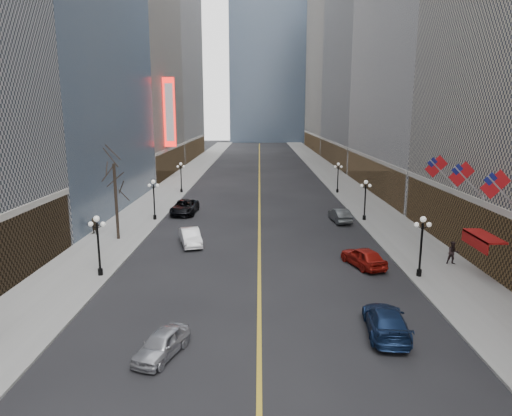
{
  "coord_description": "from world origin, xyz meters",
  "views": [
    {
      "loc": [
        -0.01,
        -2.01,
        11.96
      ],
      "look_at": [
        -0.14,
        15.73,
        8.25
      ],
      "focal_mm": 32.0,
      "sensor_mm": 36.0,
      "label": 1
    }
  ],
  "objects_px": {
    "streetlamp_east_3": "(338,174)",
    "car_nb_mid": "(191,237)",
    "streetlamp_west_3": "(181,174)",
    "car_sb_far": "(340,215)",
    "streetlamp_west_1": "(98,239)",
    "car_sb_mid": "(363,257)",
    "car_sb_near": "(386,321)",
    "streetlamp_east_2": "(365,196)",
    "streetlamp_east_1": "(422,240)",
    "car_nb_far": "(185,207)",
    "car_nb_near": "(162,344)",
    "streetlamp_west_2": "(154,195)"
  },
  "relations": [
    {
      "from": "streetlamp_east_3",
      "to": "car_nb_mid",
      "type": "height_order",
      "value": "streetlamp_east_3"
    },
    {
      "from": "streetlamp_east_3",
      "to": "streetlamp_west_3",
      "type": "relative_size",
      "value": 1.0
    },
    {
      "from": "car_nb_mid",
      "to": "car_sb_far",
      "type": "relative_size",
      "value": 1.0
    },
    {
      "from": "streetlamp_west_1",
      "to": "car_sb_mid",
      "type": "xyz_separation_m",
      "value": [
        20.04,
        2.52,
        -2.11
      ]
    },
    {
      "from": "streetlamp_west_3",
      "to": "car_sb_near",
      "type": "xyz_separation_m",
      "value": [
        18.77,
        -44.75,
        -2.15
      ]
    },
    {
      "from": "streetlamp_east_2",
      "to": "car_sb_near",
      "type": "bearing_deg",
      "value": -100.23
    },
    {
      "from": "car_sb_far",
      "to": "streetlamp_west_3",
      "type": "bearing_deg",
      "value": -47.38
    },
    {
      "from": "streetlamp_west_1",
      "to": "streetlamp_east_3",
      "type": "bearing_deg",
      "value": 56.75
    },
    {
      "from": "streetlamp_east_1",
      "to": "streetlamp_east_3",
      "type": "relative_size",
      "value": 1.0
    },
    {
      "from": "streetlamp_east_3",
      "to": "car_sb_near",
      "type": "height_order",
      "value": "streetlamp_east_3"
    },
    {
      "from": "streetlamp_east_2",
      "to": "car_nb_far",
      "type": "xyz_separation_m",
      "value": [
        -20.8,
        3.61,
        -2.06
      ]
    },
    {
      "from": "car_nb_near",
      "to": "car_nb_far",
      "type": "relative_size",
      "value": 0.64
    },
    {
      "from": "streetlamp_east_2",
      "to": "car_sb_mid",
      "type": "xyz_separation_m",
      "value": [
        -3.56,
        -15.48,
        -2.11
      ]
    },
    {
      "from": "streetlamp_east_1",
      "to": "streetlamp_west_1",
      "type": "distance_m",
      "value": 23.6
    },
    {
      "from": "car_nb_mid",
      "to": "car_sb_near",
      "type": "height_order",
      "value": "car_nb_mid"
    },
    {
      "from": "car_nb_mid",
      "to": "car_sb_near",
      "type": "distance_m",
      "value": 21.68
    },
    {
      "from": "car_nb_far",
      "to": "car_sb_far",
      "type": "height_order",
      "value": "car_nb_far"
    },
    {
      "from": "streetlamp_east_3",
      "to": "car_nb_mid",
      "type": "bearing_deg",
      "value": -123.26
    },
    {
      "from": "streetlamp_west_2",
      "to": "car_sb_far",
      "type": "bearing_deg",
      "value": -1.11
    },
    {
      "from": "car_nb_mid",
      "to": "car_sb_mid",
      "type": "relative_size",
      "value": 1.0
    },
    {
      "from": "car_sb_mid",
      "to": "car_sb_far",
      "type": "xyz_separation_m",
      "value": [
        0.76,
        15.07,
        -0.03
      ]
    },
    {
      "from": "car_nb_near",
      "to": "car_sb_near",
      "type": "distance_m",
      "value": 12.09
    },
    {
      "from": "streetlamp_east_3",
      "to": "car_nb_far",
      "type": "distance_m",
      "value": 25.38
    },
    {
      "from": "streetlamp_west_2",
      "to": "car_sb_far",
      "type": "xyz_separation_m",
      "value": [
        20.8,
        -0.4,
        -2.14
      ]
    },
    {
      "from": "car_nb_far",
      "to": "car_sb_far",
      "type": "bearing_deg",
      "value": -10.89
    },
    {
      "from": "streetlamp_east_3",
      "to": "car_nb_far",
      "type": "height_order",
      "value": "streetlamp_east_3"
    },
    {
      "from": "streetlamp_west_3",
      "to": "car_nb_mid",
      "type": "height_order",
      "value": "streetlamp_west_3"
    },
    {
      "from": "car_nb_far",
      "to": "car_sb_mid",
      "type": "relative_size",
      "value": 1.3
    },
    {
      "from": "streetlamp_east_2",
      "to": "car_sb_far",
      "type": "height_order",
      "value": "streetlamp_east_2"
    },
    {
      "from": "streetlamp_west_1",
      "to": "car_sb_far",
      "type": "relative_size",
      "value": 0.98
    },
    {
      "from": "car_sb_mid",
      "to": "car_sb_far",
      "type": "relative_size",
      "value": 1.01
    },
    {
      "from": "car_nb_near",
      "to": "car_sb_far",
      "type": "bearing_deg",
      "value": 83.74
    },
    {
      "from": "streetlamp_west_3",
      "to": "car_sb_far",
      "type": "height_order",
      "value": "streetlamp_west_3"
    },
    {
      "from": "car_sb_near",
      "to": "streetlamp_west_3",
      "type": "bearing_deg",
      "value": -61.49
    },
    {
      "from": "car_nb_mid",
      "to": "car_sb_near",
      "type": "bearing_deg",
      "value": -68.03
    },
    {
      "from": "car_sb_mid",
      "to": "streetlamp_west_3",
      "type": "bearing_deg",
      "value": -78.58
    },
    {
      "from": "streetlamp_west_3",
      "to": "streetlamp_west_1",
      "type": "bearing_deg",
      "value": -90.0
    },
    {
      "from": "streetlamp_east_1",
      "to": "streetlamp_east_2",
      "type": "xyz_separation_m",
      "value": [
        0.0,
        18.0,
        0.0
      ]
    },
    {
      "from": "streetlamp_east_2",
      "to": "car_nb_far",
      "type": "height_order",
      "value": "streetlamp_east_2"
    },
    {
      "from": "car_sb_mid",
      "to": "car_sb_far",
      "type": "height_order",
      "value": "car_sb_mid"
    },
    {
      "from": "streetlamp_east_1",
      "to": "streetlamp_west_3",
      "type": "bearing_deg",
      "value": 123.25
    },
    {
      "from": "streetlamp_east_1",
      "to": "streetlamp_west_1",
      "type": "bearing_deg",
      "value": 180.0
    },
    {
      "from": "streetlamp_east_1",
      "to": "car_sb_mid",
      "type": "bearing_deg",
      "value": 144.7
    },
    {
      "from": "streetlamp_west_2",
      "to": "car_sb_mid",
      "type": "bearing_deg",
      "value": -37.68
    },
    {
      "from": "streetlamp_east_1",
      "to": "streetlamp_east_2",
      "type": "relative_size",
      "value": 1.0
    },
    {
      "from": "streetlamp_west_3",
      "to": "car_nb_far",
      "type": "xyz_separation_m",
      "value": [
        2.8,
        -14.39,
        -2.06
      ]
    },
    {
      "from": "streetlamp_east_1",
      "to": "car_nb_mid",
      "type": "xyz_separation_m",
      "value": [
        -18.12,
        8.37,
        -2.14
      ]
    },
    {
      "from": "car_nb_mid",
      "to": "streetlamp_west_3",
      "type": "bearing_deg",
      "value": 85.35
    },
    {
      "from": "streetlamp_east_3",
      "to": "streetlamp_west_2",
      "type": "relative_size",
      "value": 1.0
    },
    {
      "from": "streetlamp_west_3",
      "to": "car_sb_mid",
      "type": "height_order",
      "value": "streetlamp_west_3"
    }
  ]
}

